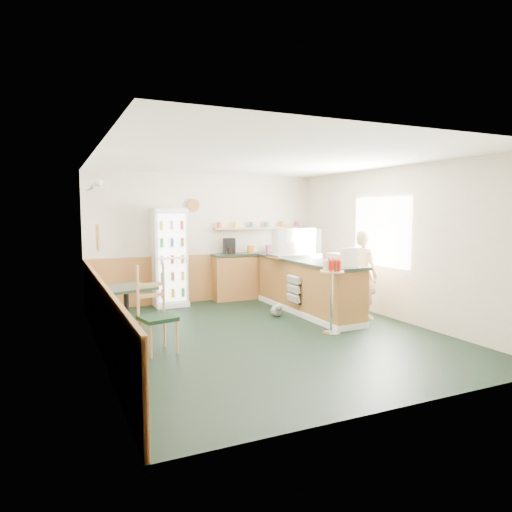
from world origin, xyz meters
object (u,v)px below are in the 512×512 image
shopkeeper (364,274)px  cafe_chair (156,306)px  condiment_stand (332,283)px  cafe_table (126,302)px  drinks_fridge (170,257)px  cash_register (342,260)px  display_case (294,243)px

shopkeeper → cafe_chair: bearing=90.1°
cafe_chair → condiment_stand: bearing=-18.2°
cafe_table → shopkeeper: bearing=-5.9°
drinks_fridge → cash_register: (2.22, -2.82, 0.13)m
display_case → cafe_table: size_ratio=1.09×
display_case → condiment_stand: bearing=-102.6°
shopkeeper → condiment_stand: shopkeeper is taller
shopkeeper → cafe_chair: size_ratio=1.33×
condiment_stand → cafe_table: bearing=159.7°
display_case → cash_register: display_case is taller
cash_register → condiment_stand: (-0.45, -0.36, -0.31)m
drinks_fridge → cafe_chair: bearing=-107.5°
cash_register → cafe_chair: size_ratio=0.33×
condiment_stand → cash_register: bearing=38.9°
condiment_stand → drinks_fridge: bearing=119.1°
display_case → cafe_table: bearing=-165.1°
drinks_fridge → cafe_chair: size_ratio=1.66×
cash_register → shopkeeper: bearing=17.3°
drinks_fridge → cafe_chair: (-0.92, -2.91, -0.37)m
display_case → cafe_table: 3.59m
drinks_fridge → condiment_stand: drinks_fridge is taller
shopkeeper → cafe_table: size_ratio=1.75×
display_case → cafe_chair: display_case is taller
shopkeeper → cafe_table: (-4.10, 0.42, -0.24)m
cafe_table → cash_register: bearing=-12.2°
drinks_fridge → cafe_table: drinks_fridge is taller
drinks_fridge → display_case: drinks_fridge is taller
drinks_fridge → cafe_chair: 3.07m
shopkeeper → cash_register: bearing=108.2°
cafe_table → cafe_chair: 0.87m
display_case → cafe_chair: bearing=-151.1°
condiment_stand → cafe_table: 3.16m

